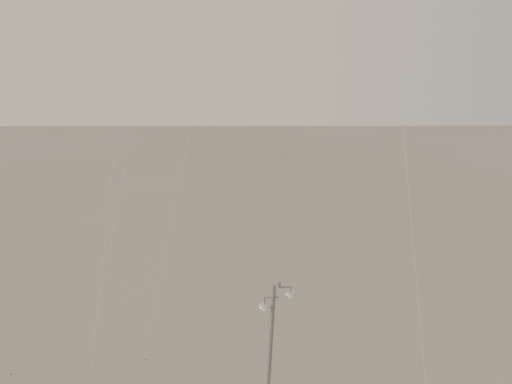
{
  "coord_description": "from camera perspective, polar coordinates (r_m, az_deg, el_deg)",
  "views": [
    {
      "loc": [
        2.77,
        -20.99,
        19.63
      ],
      "look_at": [
        2.97,
        5.0,
        11.36
      ],
      "focal_mm": 40.0,
      "sensor_mm": 36.0,
      "label": 1
    }
  ],
  "objects": [
    {
      "name": "street_lamp",
      "position": [
        26.15,
        1.49,
        -17.12
      ],
      "size": [
        1.61,
        0.62,
        8.85
      ],
      "color": "gray",
      "rests_on": "ground"
    },
    {
      "name": "kite_1",
      "position": [
        33.34,
        -12.75,
        15.49
      ],
      "size": [
        1.48,
        15.51,
        24.38
      ],
      "rotation": [
        0.0,
        0.0,
        -0.42
      ],
      "color": "#2D2625",
      "rests_on": "ground"
    },
    {
      "name": "kite_3",
      "position": [
        27.87,
        -11.29,
        10.3
      ],
      "size": [
        4.36,
        12.77,
        23.03
      ],
      "rotation": [
        0.0,
        0.0,
        -0.12
      ],
      "color": "maroon",
      "rests_on": "ground"
    },
    {
      "name": "kite_4",
      "position": [
        29.42,
        13.71,
        15.04
      ],
      "size": [
        1.71,
        11.66,
        25.52
      ],
      "rotation": [
        0.0,
        0.0,
        2.01
      ],
      "color": "#2D2625",
      "rests_on": "ground"
    }
  ]
}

